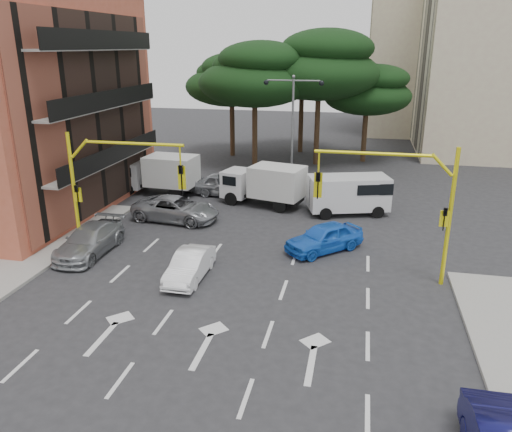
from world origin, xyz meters
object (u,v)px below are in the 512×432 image
(street_lamp_center, at_px, (293,112))
(car_blue_compact, at_px, (324,237))
(signal_mast_left, at_px, (107,178))
(box_truck_b, at_px, (263,185))
(van_white, at_px, (348,195))
(car_white_hatch, at_px, (190,266))
(car_silver_cross_b, at_px, (226,185))
(box_truck_a, at_px, (159,175))
(signal_mast_right, at_px, (407,196))
(car_silver_wagon, at_px, (90,240))
(car_silver_cross_a, at_px, (176,209))

(street_lamp_center, xyz_separation_m, car_blue_compact, (3.30, -11.35, -4.72))
(signal_mast_left, xyz_separation_m, box_truck_b, (5.64, 9.51, -2.56))
(van_white, bearing_deg, car_white_hatch, -48.64)
(car_silver_cross_b, bearing_deg, car_blue_compact, -134.05)
(car_white_hatch, bearing_deg, car_blue_compact, 38.83)
(car_blue_compact, distance_m, box_truck_b, 8.20)
(van_white, relative_size, box_truck_a, 0.86)
(signal_mast_right, height_order, van_white, signal_mast_right)
(signal_mast_left, height_order, box_truck_b, signal_mast_left)
(car_white_hatch, xyz_separation_m, car_silver_wagon, (-5.77, 1.62, 0.08))
(signal_mast_left, xyz_separation_m, car_white_hatch, (4.57, -1.75, -3.27))
(car_silver_cross_b, bearing_deg, street_lamp_center, -49.36)
(car_white_hatch, height_order, box_truck_b, box_truck_b)
(car_white_hatch, xyz_separation_m, car_silver_cross_a, (-3.37, 7.21, 0.09))
(van_white, height_order, box_truck_b, box_truck_b)
(car_silver_wagon, bearing_deg, signal_mast_left, 5.93)
(car_blue_compact, bearing_deg, signal_mast_right, 8.83)
(car_silver_cross_a, bearing_deg, box_truck_b, -41.40)
(signal_mast_left, xyz_separation_m, car_blue_compact, (10.11, 2.66, -3.17))
(signal_mast_right, relative_size, car_silver_cross_b, 1.33)
(car_blue_compact, distance_m, box_truck_a, 14.42)
(car_silver_cross_a, bearing_deg, car_white_hatch, -148.67)
(car_silver_cross_a, bearing_deg, signal_mast_left, 173.90)
(car_silver_cross_a, distance_m, box_truck_b, 6.04)
(car_blue_compact, height_order, box_truck_b, box_truck_b)
(car_blue_compact, xyz_separation_m, car_silver_cross_b, (-7.40, 8.35, 0.06))
(signal_mast_right, bearing_deg, street_lamp_center, 115.91)
(signal_mast_left, xyz_separation_m, van_white, (11.03, 8.90, -2.69))
(signal_mast_right, relative_size, box_truck_a, 1.08)
(box_truck_a, bearing_deg, car_blue_compact, -118.99)
(car_silver_wagon, xyz_separation_m, box_truck_a, (-0.76, 10.66, 0.67))
(street_lamp_center, bearing_deg, car_blue_compact, -73.76)
(car_silver_cross_a, distance_m, car_silver_cross_b, 5.75)
(signal_mast_left, relative_size, car_silver_cross_b, 1.33)
(signal_mast_right, bearing_deg, van_white, 106.17)
(signal_mast_left, bearing_deg, car_silver_cross_b, 76.17)
(signal_mast_left, bearing_deg, car_silver_wagon, -174.04)
(signal_mast_right, distance_m, car_silver_cross_b, 15.80)
(street_lamp_center, bearing_deg, car_silver_cross_a, -123.27)
(signal_mast_right, bearing_deg, box_truck_a, 145.90)
(car_silver_cross_b, bearing_deg, van_white, -99.85)
(car_silver_cross_a, bearing_deg, box_truck_a, 38.15)
(street_lamp_center, xyz_separation_m, box_truck_a, (-8.76, -3.47, -4.06))
(signal_mast_right, height_order, signal_mast_left, same)
(car_silver_cross_a, distance_m, van_white, 10.42)
(street_lamp_center, height_order, car_silver_cross_b, street_lamp_center)
(car_white_hatch, distance_m, car_silver_wagon, 5.99)
(car_silver_cross_b, relative_size, box_truck_b, 0.84)
(street_lamp_center, xyz_separation_m, van_white, (4.23, -5.11, -4.24))
(signal_mast_right, xyz_separation_m, street_lamp_center, (-6.80, 14.01, 1.54))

